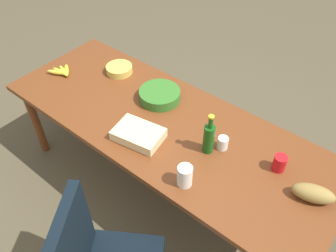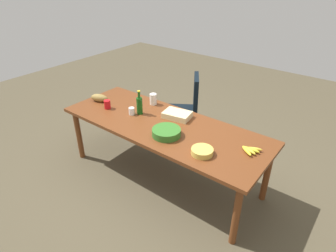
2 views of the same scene
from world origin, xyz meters
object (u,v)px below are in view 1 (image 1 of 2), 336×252
object	(u,v)px
banana_bunch	(62,71)
paper_cup	(223,143)
red_solo_cup	(279,163)
salad_bowl	(160,95)
mayo_jar	(185,176)
sheet_cake	(138,134)
conference_table	(164,129)
chip_bowl	(119,69)
bread_loaf	(313,193)
wine_bottle	(209,138)

from	to	relation	value
banana_bunch	paper_cup	xyz separation A→B (m)	(-1.47, -0.13, 0.02)
red_solo_cup	banana_bunch	bearing A→B (deg)	6.17
salad_bowl	mayo_jar	bearing A→B (deg)	140.50
sheet_cake	mayo_jar	bearing A→B (deg)	167.16
red_solo_cup	mayo_jar	bearing A→B (deg)	49.68
mayo_jar	salad_bowl	size ratio (longest dim) A/B	0.47
conference_table	chip_bowl	distance (m)	0.72
bread_loaf	mayo_jar	bearing A→B (deg)	30.59
banana_bunch	salad_bowl	xyz separation A→B (m)	(-0.84, -0.26, 0.01)
conference_table	chip_bowl	size ratio (longest dim) A/B	11.55
bread_loaf	red_solo_cup	size ratio (longest dim) A/B	2.18
bread_loaf	wine_bottle	distance (m)	0.67
paper_cup	sheet_cake	bearing A→B (deg)	29.73
wine_bottle	red_solo_cup	size ratio (longest dim) A/B	2.74
chip_bowl	banana_bunch	world-z (taller)	chip_bowl
bread_loaf	salad_bowl	bearing A→B (deg)	-6.31
chip_bowl	salad_bowl	world-z (taller)	salad_bowl
banana_bunch	paper_cup	world-z (taller)	paper_cup
mayo_jar	red_solo_cup	distance (m)	0.59
salad_bowl	conference_table	bearing A→B (deg)	136.73
mayo_jar	paper_cup	distance (m)	0.38
banana_bunch	sheet_cake	bearing A→B (deg)	171.68
chip_bowl	paper_cup	world-z (taller)	paper_cup
mayo_jar	chip_bowl	bearing A→B (deg)	-27.20
banana_bunch	salad_bowl	distance (m)	0.88
chip_bowl	sheet_cake	size ratio (longest dim) A/B	0.67
mayo_jar	wine_bottle	distance (m)	0.31
bread_loaf	wine_bottle	xyz separation A→B (m)	(0.67, 0.07, 0.07)
conference_table	bread_loaf	xyz separation A→B (m)	(-1.05, -0.04, 0.12)
mayo_jar	paper_cup	size ratio (longest dim) A/B	1.61
banana_bunch	sheet_cake	world-z (taller)	sheet_cake
conference_table	wine_bottle	size ratio (longest dim) A/B	8.26
salad_bowl	red_solo_cup	bearing A→B (deg)	176.65
salad_bowl	sheet_cake	world-z (taller)	salad_bowl
banana_bunch	bread_loaf	bearing A→B (deg)	-176.71
mayo_jar	sheet_cake	distance (m)	0.48
bread_loaf	chip_bowl	distance (m)	1.74
paper_cup	red_solo_cup	xyz separation A→B (m)	(-0.36, -0.07, 0.01)
mayo_jar	paper_cup	world-z (taller)	mayo_jar
banana_bunch	salad_bowl	bearing A→B (deg)	-163.00
conference_table	mayo_jar	world-z (taller)	mayo_jar
mayo_jar	salad_bowl	world-z (taller)	mayo_jar
conference_table	paper_cup	xyz separation A→B (m)	(-0.45, -0.05, 0.11)
wine_bottle	sheet_cake	distance (m)	0.47
red_solo_cup	sheet_cake	world-z (taller)	red_solo_cup
paper_cup	sheet_cake	xyz separation A→B (m)	(0.48, 0.28, -0.01)
conference_table	chip_bowl	bearing A→B (deg)	-19.23
conference_table	salad_bowl	distance (m)	0.28
salad_bowl	red_solo_cup	size ratio (longest dim) A/B	2.82
banana_bunch	chip_bowl	bearing A→B (deg)	-138.35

